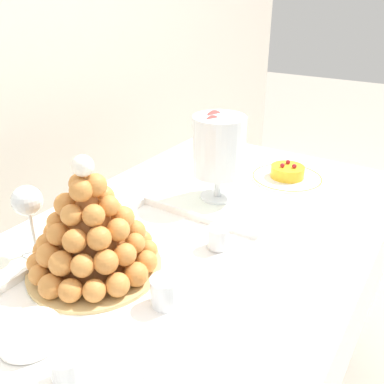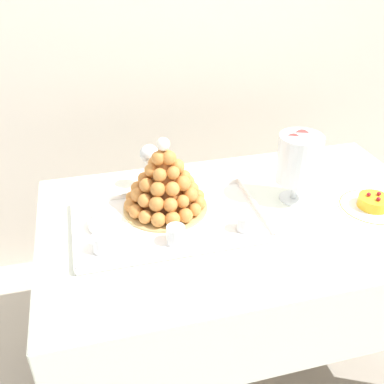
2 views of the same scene
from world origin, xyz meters
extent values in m
cylinder|color=brown|center=(0.56, -0.30, 0.35)|extent=(0.04, 0.04, 0.70)
cylinder|color=brown|center=(0.56, 0.30, 0.35)|extent=(0.04, 0.04, 0.70)
cube|color=brown|center=(0.00, 0.00, 0.71)|extent=(1.24, 0.71, 0.02)
cube|color=white|center=(0.00, 0.00, 0.72)|extent=(1.30, 0.77, 0.00)
cube|color=white|center=(0.00, -0.39, 0.58)|extent=(1.30, 0.01, 0.29)
cube|color=white|center=(0.00, 0.39, 0.58)|extent=(1.30, 0.01, 0.29)
cube|color=white|center=(0.65, 0.00, 0.58)|extent=(0.01, 0.77, 0.29)
cube|color=white|center=(-0.25, 0.01, 0.73)|extent=(0.58, 0.35, 0.01)
cube|color=white|center=(-0.25, -0.16, 0.74)|extent=(0.58, 0.01, 0.02)
cube|color=white|center=(-0.25, 0.19, 0.74)|extent=(0.58, 0.01, 0.02)
cube|color=white|center=(0.04, 0.01, 0.74)|extent=(0.01, 0.35, 0.02)
cylinder|color=white|center=(-0.25, 0.01, 0.73)|extent=(0.32, 0.32, 0.00)
cylinder|color=tan|center=(-0.24, 0.09, 0.74)|extent=(0.27, 0.27, 0.01)
cone|color=#B26B32|center=(-0.24, 0.09, 0.84)|extent=(0.19, 0.19, 0.20)
sphere|color=#D1843D|center=(-0.13, 0.09, 0.77)|extent=(0.04, 0.04, 0.04)
sphere|color=#D3873F|center=(-0.14, 0.13, 0.76)|extent=(0.04, 0.04, 0.04)
sphere|color=#D48840|center=(-0.16, 0.17, 0.76)|extent=(0.05, 0.05, 0.05)
sphere|color=#D68A41|center=(-0.20, 0.19, 0.77)|extent=(0.04, 0.04, 0.04)
sphere|color=#D58941|center=(-0.24, 0.20, 0.76)|extent=(0.05, 0.05, 0.05)
sphere|color=#D2853E|center=(-0.28, 0.19, 0.77)|extent=(0.05, 0.05, 0.05)
sphere|color=#D0833D|center=(-0.32, 0.17, 0.77)|extent=(0.04, 0.04, 0.04)
sphere|color=#D68A41|center=(-0.34, 0.13, 0.77)|extent=(0.04, 0.04, 0.04)
sphere|color=#D48740|center=(-0.35, 0.09, 0.76)|extent=(0.05, 0.05, 0.05)
sphere|color=#D1843D|center=(-0.34, 0.04, 0.77)|extent=(0.04, 0.04, 0.04)
sphere|color=#D48840|center=(-0.32, 0.01, 0.77)|extent=(0.04, 0.04, 0.04)
sphere|color=#D58941|center=(-0.28, -0.01, 0.77)|extent=(0.05, 0.05, 0.05)
sphere|color=#D0833C|center=(-0.24, -0.02, 0.77)|extent=(0.05, 0.05, 0.05)
sphere|color=#CF823C|center=(-0.20, -0.01, 0.77)|extent=(0.05, 0.05, 0.05)
sphere|color=#D2863E|center=(-0.16, 0.01, 0.77)|extent=(0.04, 0.04, 0.04)
sphere|color=#D3873F|center=(-0.14, 0.04, 0.76)|extent=(0.05, 0.05, 0.05)
sphere|color=#D0833D|center=(-0.16, 0.12, 0.81)|extent=(0.05, 0.05, 0.05)
sphere|color=#D3863F|center=(-0.18, 0.15, 0.81)|extent=(0.04, 0.04, 0.04)
sphere|color=#D3873F|center=(-0.22, 0.17, 0.80)|extent=(0.05, 0.05, 0.05)
sphere|color=#D2853E|center=(-0.26, 0.17, 0.80)|extent=(0.05, 0.05, 0.05)
sphere|color=#D1843D|center=(-0.30, 0.15, 0.80)|extent=(0.04, 0.04, 0.04)
sphere|color=#D1853E|center=(-0.32, 0.12, 0.80)|extent=(0.05, 0.05, 0.05)
sphere|color=#D3863F|center=(-0.33, 0.08, 0.80)|extent=(0.05, 0.05, 0.05)
sphere|color=#D58840|center=(-0.31, 0.04, 0.81)|extent=(0.04, 0.04, 0.04)
sphere|color=#CE813B|center=(-0.28, 0.01, 0.81)|extent=(0.05, 0.05, 0.05)
sphere|color=#D3873F|center=(-0.24, 0.00, 0.80)|extent=(0.04, 0.04, 0.04)
sphere|color=#D1843E|center=(-0.20, 0.01, 0.80)|extent=(0.04, 0.04, 0.04)
sphere|color=#CF823C|center=(-0.17, 0.04, 0.81)|extent=(0.05, 0.05, 0.05)
sphere|color=#D1843E|center=(-0.16, 0.08, 0.80)|extent=(0.04, 0.04, 0.04)
sphere|color=#D2853E|center=(-0.19, 0.13, 0.84)|extent=(0.04, 0.04, 0.04)
sphere|color=#D0833D|center=(-0.23, 0.15, 0.84)|extent=(0.04, 0.04, 0.04)
sphere|color=#D68A41|center=(-0.27, 0.14, 0.84)|extent=(0.04, 0.04, 0.04)
sphere|color=#CE813B|center=(-0.30, 0.11, 0.84)|extent=(0.04, 0.04, 0.04)
sphere|color=#CE813B|center=(-0.30, 0.07, 0.84)|extent=(0.05, 0.05, 0.05)
sphere|color=#CF823C|center=(-0.27, 0.03, 0.84)|extent=(0.05, 0.05, 0.05)
sphere|color=#D58940|center=(-0.23, 0.02, 0.84)|extent=(0.05, 0.05, 0.05)
sphere|color=#D1843D|center=(-0.19, 0.05, 0.84)|extent=(0.05, 0.05, 0.05)
sphere|color=#D48840|center=(-0.18, 0.09, 0.84)|extent=(0.04, 0.04, 0.04)
sphere|color=#D3863F|center=(-0.22, 0.12, 0.88)|extent=(0.04, 0.04, 0.04)
sphere|color=#D0833D|center=(-0.26, 0.12, 0.88)|extent=(0.05, 0.05, 0.05)
sphere|color=#D58A41|center=(-0.28, 0.09, 0.88)|extent=(0.04, 0.04, 0.04)
sphere|color=#D0843D|center=(-0.26, 0.05, 0.88)|extent=(0.04, 0.04, 0.04)
sphere|color=#D2863E|center=(-0.22, 0.05, 0.88)|extent=(0.04, 0.04, 0.04)
sphere|color=#D58941|center=(-0.20, 0.09, 0.88)|extent=(0.05, 0.05, 0.05)
sphere|color=#D0833D|center=(-0.24, 0.11, 0.92)|extent=(0.04, 0.04, 0.04)
sphere|color=#CE813B|center=(-0.26, 0.08, 0.92)|extent=(0.04, 0.04, 0.04)
sphere|color=#D2863E|center=(-0.23, 0.08, 0.92)|extent=(0.05, 0.05, 0.05)
sphere|color=white|center=(-0.24, 0.09, 0.97)|extent=(0.04, 0.04, 0.04)
cylinder|color=silver|center=(-0.46, -0.08, 0.76)|extent=(0.05, 0.05, 0.05)
cylinder|color=#F4EAC6|center=(-0.46, -0.08, 0.75)|extent=(0.05, 0.05, 0.02)
cylinder|color=white|center=(-0.46, -0.08, 0.76)|extent=(0.05, 0.05, 0.02)
sphere|color=brown|center=(-0.46, -0.09, 0.78)|extent=(0.01, 0.01, 0.01)
cylinder|color=silver|center=(-0.25, -0.10, 0.76)|extent=(0.05, 0.05, 0.06)
cylinder|color=brown|center=(-0.25, -0.10, 0.75)|extent=(0.05, 0.05, 0.02)
cylinder|color=#8C603D|center=(-0.25, -0.10, 0.77)|extent=(0.05, 0.05, 0.02)
sphere|color=brown|center=(-0.24, -0.10, 0.78)|extent=(0.02, 0.02, 0.02)
cylinder|color=silver|center=(-0.03, -0.09, 0.76)|extent=(0.05, 0.05, 0.05)
cylinder|color=#F4EAC6|center=(-0.03, -0.09, 0.75)|extent=(0.04, 0.04, 0.02)
cylinder|color=white|center=(-0.03, -0.09, 0.76)|extent=(0.04, 0.04, 0.01)
sphere|color=brown|center=(-0.03, -0.08, 0.77)|extent=(0.01, 0.01, 0.01)
cylinder|color=white|center=(-0.44, 0.04, 0.75)|extent=(0.10, 0.10, 0.03)
cylinder|color=#F2CC59|center=(-0.44, 0.04, 0.76)|extent=(0.09, 0.09, 0.00)
cylinder|color=white|center=(0.19, 0.05, 0.73)|extent=(0.10, 0.10, 0.01)
cylinder|color=white|center=(0.19, 0.05, 0.77)|extent=(0.02, 0.02, 0.07)
cylinder|color=white|center=(0.19, 0.05, 0.88)|extent=(0.14, 0.14, 0.16)
cylinder|color=brown|center=(0.22, 0.04, 0.82)|extent=(0.06, 0.05, 0.03)
cylinder|color=#72B2E0|center=(0.20, 0.06, 0.82)|extent=(0.06, 0.05, 0.03)
cylinder|color=#D199D8|center=(0.17, 0.04, 0.82)|extent=(0.05, 0.05, 0.04)
cylinder|color=#F9A54C|center=(0.19, 0.03, 0.82)|extent=(0.05, 0.06, 0.05)
cylinder|color=#9ED860|center=(0.21, 0.05, 0.84)|extent=(0.07, 0.05, 0.06)
cylinder|color=yellow|center=(0.17, 0.06, 0.84)|extent=(0.05, 0.05, 0.03)
cylinder|color=pink|center=(0.19, 0.02, 0.84)|extent=(0.05, 0.05, 0.05)
cylinder|color=#72B2E0|center=(0.20, 0.07, 0.87)|extent=(0.07, 0.05, 0.07)
cylinder|color=pink|center=(0.18, 0.05, 0.87)|extent=(0.05, 0.05, 0.04)
cylinder|color=#72B2E0|center=(0.19, 0.03, 0.87)|extent=(0.07, 0.06, 0.07)
cylinder|color=yellow|center=(0.22, 0.04, 0.87)|extent=(0.07, 0.05, 0.07)
cylinder|color=pink|center=(0.19, 0.08, 0.89)|extent=(0.06, 0.05, 0.06)
cylinder|color=brown|center=(0.17, 0.03, 0.89)|extent=(0.07, 0.06, 0.07)
cylinder|color=yellow|center=(0.21, 0.04, 0.89)|extent=(0.05, 0.05, 0.03)
cylinder|color=brown|center=(0.17, 0.08, 0.92)|extent=(0.07, 0.05, 0.07)
cylinder|color=pink|center=(0.19, 0.02, 0.92)|extent=(0.07, 0.05, 0.07)
cylinder|color=#E54C47|center=(0.22, 0.05, 0.92)|extent=(0.05, 0.05, 0.04)
cylinder|color=#E54C47|center=(0.17, 0.05, 0.94)|extent=(0.07, 0.05, 0.07)
cylinder|color=#D199D8|center=(0.20, 0.03, 0.94)|extent=(0.06, 0.05, 0.06)
cylinder|color=#E54C47|center=(0.20, 0.07, 0.94)|extent=(0.07, 0.05, 0.07)
cylinder|color=white|center=(0.42, -0.07, 0.73)|extent=(0.22, 0.22, 0.01)
torus|color=gold|center=(0.42, -0.07, 0.73)|extent=(0.21, 0.21, 0.00)
cylinder|color=yellow|center=(0.42, -0.07, 0.75)|extent=(0.10, 0.10, 0.04)
sphere|color=#A51923|center=(0.44, -0.06, 0.77)|extent=(0.01, 0.01, 0.01)
sphere|color=#A51923|center=(0.41, -0.06, 0.77)|extent=(0.01, 0.01, 0.01)
sphere|color=#A51923|center=(0.42, -0.09, 0.77)|extent=(0.01, 0.01, 0.01)
cylinder|color=silver|center=(-0.26, 0.25, 0.73)|extent=(0.06, 0.06, 0.00)
cylinder|color=silver|center=(-0.26, 0.25, 0.78)|extent=(0.01, 0.01, 0.10)
sphere|color=silver|center=(-0.26, 0.25, 0.86)|extent=(0.07, 0.07, 0.07)
camera|label=1|loc=(-0.72, -0.46, 1.26)|focal=38.80mm
camera|label=2|loc=(-0.46, -1.09, 1.53)|focal=40.96mm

